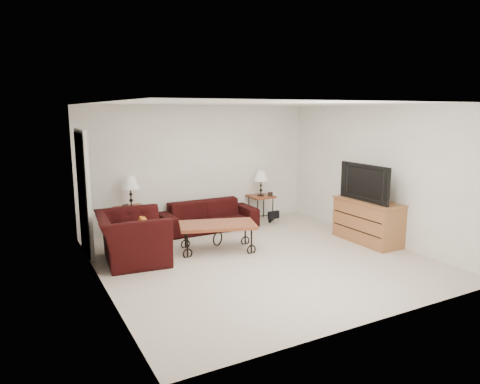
% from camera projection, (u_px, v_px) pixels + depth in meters
% --- Properties ---
extents(ground, '(5.00, 5.00, 0.00)m').
position_uv_depth(ground, '(260.00, 258.00, 7.18)').
color(ground, silver).
rests_on(ground, ground).
extents(wall_back, '(5.00, 0.02, 2.50)m').
position_uv_depth(wall_back, '(199.00, 166.00, 9.12)').
color(wall_back, white).
rests_on(wall_back, ground).
extents(wall_front, '(5.00, 0.02, 2.50)m').
position_uv_depth(wall_front, '(377.00, 217.00, 4.79)').
color(wall_front, white).
rests_on(wall_front, ground).
extents(wall_left, '(0.02, 5.00, 2.50)m').
position_uv_depth(wall_left, '(99.00, 198.00, 5.79)').
color(wall_left, white).
rests_on(wall_left, ground).
extents(wall_right, '(0.02, 5.00, 2.50)m').
position_uv_depth(wall_right, '(376.00, 173.00, 8.11)').
color(wall_right, white).
rests_on(wall_right, ground).
extents(ceiling, '(5.00, 5.00, 0.00)m').
position_uv_depth(ceiling, '(261.00, 104.00, 6.72)').
color(ceiling, white).
rests_on(ceiling, wall_back).
extents(doorway, '(0.08, 0.94, 2.04)m').
position_uv_depth(doorway, '(83.00, 194.00, 7.28)').
color(doorway, black).
rests_on(doorway, ground).
extents(sofa, '(1.98, 0.77, 0.58)m').
position_uv_depth(sofa, '(209.00, 216.00, 8.87)').
color(sofa, black).
rests_on(sofa, ground).
extents(side_table_left, '(0.62, 0.62, 0.60)m').
position_uv_depth(side_table_left, '(132.00, 222.00, 8.32)').
color(side_table_left, brown).
rests_on(side_table_left, ground).
extents(side_table_right, '(0.51, 0.51, 0.55)m').
position_uv_depth(side_table_right, '(261.00, 208.00, 9.65)').
color(side_table_right, brown).
rests_on(side_table_right, ground).
extents(lamp_left, '(0.38, 0.38, 0.60)m').
position_uv_depth(lamp_left, '(131.00, 192.00, 8.21)').
color(lamp_left, black).
rests_on(lamp_left, side_table_left).
extents(lamp_right, '(0.32, 0.32, 0.55)m').
position_uv_depth(lamp_right, '(261.00, 183.00, 9.55)').
color(lamp_right, black).
rests_on(lamp_right, side_table_right).
extents(photo_frame_left, '(0.12, 0.05, 0.10)m').
position_uv_depth(photo_frame_left, '(125.00, 207.00, 8.06)').
color(photo_frame_left, black).
rests_on(photo_frame_left, side_table_left).
extents(photo_frame_right, '(0.11, 0.04, 0.09)m').
position_uv_depth(photo_frame_right, '(270.00, 194.00, 9.53)').
color(photo_frame_right, black).
rests_on(photo_frame_right, side_table_right).
extents(coffee_table, '(1.44, 1.05, 0.48)m').
position_uv_depth(coffee_table, '(218.00, 237.00, 7.55)').
color(coffee_table, brown).
rests_on(coffee_table, ground).
extents(armchair, '(1.19, 1.32, 0.79)m').
position_uv_depth(armchair, '(132.00, 238.00, 6.99)').
color(armchair, black).
rests_on(armchair, ground).
extents(throw_pillow, '(0.13, 0.37, 0.36)m').
position_uv_depth(throw_pillow, '(142.00, 230.00, 6.99)').
color(throw_pillow, orange).
rests_on(throw_pillow, armchair).
extents(tv_stand, '(0.54, 1.31, 0.78)m').
position_uv_depth(tv_stand, '(368.00, 221.00, 8.03)').
color(tv_stand, '#9F703B').
rests_on(tv_stand, ground).
extents(television, '(0.15, 1.17, 0.67)m').
position_uv_depth(television, '(369.00, 182.00, 7.89)').
color(television, black).
rests_on(television, tv_stand).
extents(backpack, '(0.39, 0.30, 0.51)m').
position_uv_depth(backpack, '(270.00, 212.00, 9.40)').
color(backpack, black).
rests_on(backpack, ground).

